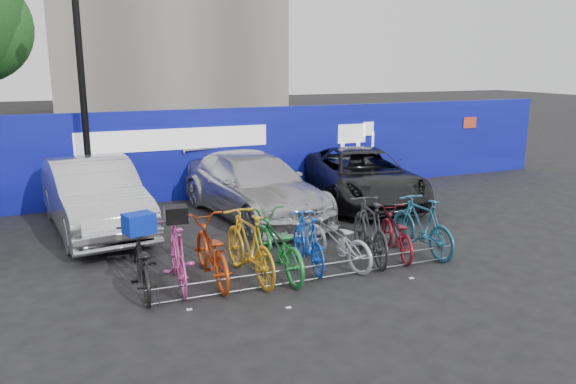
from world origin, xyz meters
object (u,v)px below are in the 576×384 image
car_1 (94,196)px  bike_8 (396,233)px  bike_rack (315,272)px  bike_2 (211,251)px  bike_7 (370,229)px  bike_6 (336,239)px  bike_0 (141,263)px  bike_4 (277,245)px  lamppost (81,77)px  car_3 (362,176)px  bike_3 (249,245)px  bike_9 (422,225)px  bike_1 (178,255)px  bike_5 (308,241)px  car_2 (254,186)px

car_1 → bike_8: size_ratio=2.79×
bike_rack → bike_2: size_ratio=2.78×
bike_7 → bike_6: bearing=13.5°
bike_0 → bike_4: bike_4 is taller
car_1 → bike_8: (5.19, -3.87, -0.34)m
lamppost → bike_rack: bearing=-61.9°
lamppost → bike_7: size_ratio=3.15×
car_3 → bike_7: (-2.06, -3.95, -0.11)m
bike_0 → bike_4: 2.29m
bike_3 → bike_9: size_ratio=1.07×
bike_0 → bike_2: (1.15, 0.04, 0.04)m
bike_2 → bike_3: bike_3 is taller
bike_1 → bike_5: 2.32m
bike_2 → bike_1: bearing=3.7°
bike_rack → bike_7: size_ratio=2.89×
car_1 → bike_6: size_ratio=2.58×
bike_3 → bike_8: (2.96, 0.09, -0.15)m
car_1 → bike_6: car_1 is taller
bike_4 → bike_9: bike_9 is taller
car_2 → car_3: bearing=-5.1°
bike_9 → lamppost: bearing=-46.4°
bike_rack → bike_4: bearing=130.5°
bike_5 → car_2: bearing=-88.4°
bike_rack → bike_5: 0.73m
bike_4 → bike_8: 2.45m
lamppost → bike_rack: 7.48m
bike_rack → car_2: 4.39m
lamppost → bike_7: (4.61, -5.40, -2.69)m
bike_2 → bike_6: (2.29, -0.12, -0.05)m
car_2 → car_1: bearing=168.3°
bike_5 → car_1: bearing=-43.5°
bike_2 → bike_8: bearing=178.7°
car_2 → bike_4: size_ratio=2.45×
car_2 → bike_7: car_2 is taller
bike_5 → bike_1: bearing=4.6°
car_2 → bike_7: (1.01, -3.73, -0.15)m
lamppost → bike_7: 7.59m
bike_4 → bike_6: 1.16m
bike_7 → bike_9: 1.10m
bike_3 → bike_4: (0.52, 0.01, -0.06)m
bike_5 → bike_6: bike_5 is taller
bike_3 → bike_7: size_ratio=1.03×
bike_1 → bike_4: bike_1 is taller
car_1 → car_3: bearing=-6.6°
bike_rack → bike_6: bearing=39.9°
car_2 → bike_2: (-2.00, -3.64, -0.21)m
bike_6 → bike_1: bearing=-15.7°
lamppost → car_2: 4.71m
bike_rack → bike_1: (-2.16, 0.66, 0.39)m
bike_2 → bike_0: bearing=2.0°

